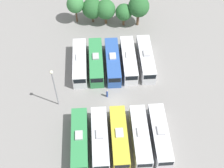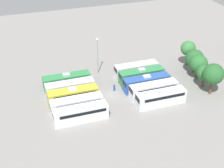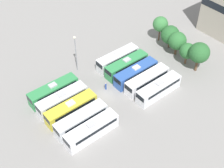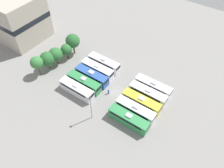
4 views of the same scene
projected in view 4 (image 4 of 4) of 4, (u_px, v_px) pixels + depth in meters
The scene contains 19 objects.
ground_plane at pixel (115, 92), 62.13m from camera, with size 125.44×125.44×0.00m, color gray.
bus_0 at pixel (128, 119), 54.03m from camera, with size 2.63×10.66×3.41m.
bus_1 at pixel (135, 110), 55.85m from camera, with size 2.63×10.66×3.41m.
bus_2 at pixel (141, 102), 57.59m from camera, with size 2.63×10.66×3.41m.
bus_3 at pixel (148, 94), 59.46m from camera, with size 2.63×10.66×3.41m.
bus_4 at pixel (153, 86), 61.26m from camera, with size 2.63×10.66×3.41m.
bus_5 at pixel (77, 89), 60.56m from camera, with size 2.63×10.66×3.41m.
bus_6 at pixel (84, 82), 62.30m from camera, with size 2.63×10.66×3.41m.
bus_7 at pixel (92, 76), 64.04m from camera, with size 2.63×10.66×3.41m.
bus_8 at pixel (97, 69), 65.90m from camera, with size 2.63×10.66×3.41m.
bus_9 at pixel (104, 63), 67.80m from camera, with size 2.63×10.66×3.41m.
worker_person at pixel (108, 92), 61.07m from camera, with size 0.36×0.36×1.83m.
light_pole at pixel (90, 103), 51.80m from camera, with size 0.60×0.60×9.26m.
tree_0 at pixel (37, 63), 63.30m from camera, with size 3.78×3.78×6.68m.
tree_1 at pixel (47, 59), 66.03m from camera, with size 4.54×4.54×5.94m.
tree_2 at pixel (56, 54), 67.27m from camera, with size 4.33×4.33×5.98m.
tree_3 at pixel (66, 49), 69.27m from camera, with size 3.67×3.67×5.41m.
tree_4 at pixel (73, 41), 69.93m from camera, with size 4.58×4.58×7.27m.
depot_building at pixel (20, 19), 73.74m from camera, with size 15.29×13.48×15.19m.
Camera 4 is at (-33.36, -22.14, 47.57)m, focal length 35.00 mm.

